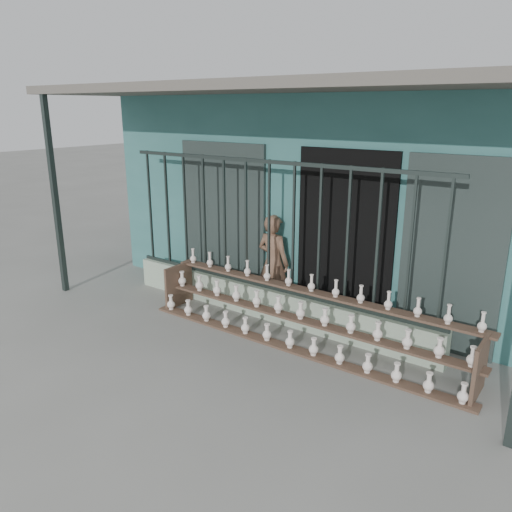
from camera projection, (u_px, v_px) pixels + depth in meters
The scene contains 6 objects.
ground at pixel (209, 352), 6.17m from camera, with size 60.00×60.00×0.00m, color slate.
workshop_building at pixel (362, 181), 8.98m from camera, with size 7.40×6.60×3.21m.
parapet_wall at pixel (268, 303), 7.11m from camera, with size 5.00×0.20×0.45m, color #A3B99F.
security_fence at pixel (269, 226), 6.79m from camera, with size 5.00×0.04×1.80m.
shelf_rack at pixel (300, 317), 6.32m from camera, with size 4.50×0.68×0.85m.
elderly_woman at pixel (273, 263), 7.31m from camera, with size 0.53×0.35×1.44m, color brown.
Camera 1 is at (3.75, -4.16, 2.92)m, focal length 35.00 mm.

